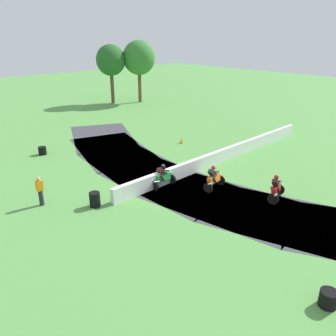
{
  "coord_description": "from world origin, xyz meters",
  "views": [
    {
      "loc": [
        -13.44,
        -14.18,
        8.73
      ],
      "look_at": [
        0.0,
        0.13,
        0.9
      ],
      "focal_mm": 36.88,
      "sensor_mm": 36.0,
      "label": 1
    }
  ],
  "objects_px": {
    "motorcycle_chase_orange": "(214,178)",
    "tire_stack_mid_b": "(328,299)",
    "tire_stack_near": "(42,151)",
    "tire_stack_mid_a": "(95,199)",
    "motorcycle_trailing_red": "(276,188)",
    "motorcycle_lead_green": "(164,176)",
    "traffic_cone": "(181,141)",
    "track_marshal": "(40,191)"
  },
  "relations": [
    {
      "from": "motorcycle_lead_green",
      "to": "tire_stack_near",
      "type": "distance_m",
      "value": 10.88
    },
    {
      "from": "motorcycle_lead_green",
      "to": "traffic_cone",
      "type": "distance_m",
      "value": 8.62
    },
    {
      "from": "motorcycle_trailing_red",
      "to": "tire_stack_near",
      "type": "bearing_deg",
      "value": 111.37
    },
    {
      "from": "motorcycle_chase_orange",
      "to": "motorcycle_lead_green",
      "type": "bearing_deg",
      "value": 132.2
    },
    {
      "from": "motorcycle_lead_green",
      "to": "traffic_cone",
      "type": "relative_size",
      "value": 3.83
    },
    {
      "from": "motorcycle_lead_green",
      "to": "motorcycle_chase_orange",
      "type": "relative_size",
      "value": 1.01
    },
    {
      "from": "motorcycle_trailing_red",
      "to": "tire_stack_near",
      "type": "relative_size",
      "value": 2.8
    },
    {
      "from": "tire_stack_mid_a",
      "to": "track_marshal",
      "type": "distance_m",
      "value": 2.93
    },
    {
      "from": "traffic_cone",
      "to": "tire_stack_near",
      "type": "bearing_deg",
      "value": 151.45
    },
    {
      "from": "motorcycle_trailing_red",
      "to": "tire_stack_mid_a",
      "type": "distance_m",
      "value": 9.94
    },
    {
      "from": "motorcycle_trailing_red",
      "to": "tire_stack_mid_a",
      "type": "xyz_separation_m",
      "value": [
        -7.84,
        6.1,
        -0.26
      ]
    },
    {
      "from": "motorcycle_lead_green",
      "to": "motorcycle_trailing_red",
      "type": "bearing_deg",
      "value": -57.92
    },
    {
      "from": "motorcycle_chase_orange",
      "to": "tire_stack_mid_b",
      "type": "bearing_deg",
      "value": -117.39
    },
    {
      "from": "motorcycle_trailing_red",
      "to": "tire_stack_mid_b",
      "type": "relative_size",
      "value": 2.73
    },
    {
      "from": "motorcycle_chase_orange",
      "to": "traffic_cone",
      "type": "height_order",
      "value": "motorcycle_chase_orange"
    },
    {
      "from": "motorcycle_trailing_red",
      "to": "tire_stack_mid_a",
      "type": "height_order",
      "value": "motorcycle_trailing_red"
    },
    {
      "from": "tire_stack_mid_a",
      "to": "tire_stack_mid_b",
      "type": "bearing_deg",
      "value": -80.82
    },
    {
      "from": "tire_stack_mid_b",
      "to": "track_marshal",
      "type": "distance_m",
      "value": 14.25
    },
    {
      "from": "motorcycle_lead_green",
      "to": "traffic_cone",
      "type": "xyz_separation_m",
      "value": [
        6.82,
        5.26,
        -0.43
      ]
    },
    {
      "from": "tire_stack_mid_a",
      "to": "motorcycle_trailing_red",
      "type": "bearing_deg",
      "value": -37.85
    },
    {
      "from": "track_marshal",
      "to": "tire_stack_near",
      "type": "bearing_deg",
      "value": 65.23
    },
    {
      "from": "motorcycle_lead_green",
      "to": "traffic_cone",
      "type": "bearing_deg",
      "value": 37.62
    },
    {
      "from": "tire_stack_mid_b",
      "to": "motorcycle_chase_orange",
      "type": "bearing_deg",
      "value": 62.61
    },
    {
      "from": "tire_stack_near",
      "to": "tire_stack_mid_a",
      "type": "relative_size",
      "value": 0.75
    },
    {
      "from": "motorcycle_trailing_red",
      "to": "tire_stack_mid_a",
      "type": "bearing_deg",
      "value": 142.15
    },
    {
      "from": "motorcycle_chase_orange",
      "to": "tire_stack_near",
      "type": "relative_size",
      "value": 2.79
    },
    {
      "from": "motorcycle_lead_green",
      "to": "motorcycle_trailing_red",
      "type": "distance_m",
      "value": 6.47
    },
    {
      "from": "track_marshal",
      "to": "motorcycle_trailing_red",
      "type": "bearing_deg",
      "value": -39.7
    },
    {
      "from": "tire_stack_mid_a",
      "to": "track_marshal",
      "type": "relative_size",
      "value": 0.49
    },
    {
      "from": "tire_stack_mid_a",
      "to": "tire_stack_near",
      "type": "bearing_deg",
      "value": 80.87
    },
    {
      "from": "motorcycle_chase_orange",
      "to": "track_marshal",
      "type": "xyz_separation_m",
      "value": [
        -8.44,
        4.93,
        0.17
      ]
    },
    {
      "from": "tire_stack_near",
      "to": "tire_stack_mid_b",
      "type": "distance_m",
      "value": 21.51
    },
    {
      "from": "tire_stack_mid_b",
      "to": "traffic_cone",
      "type": "relative_size",
      "value": 1.4
    },
    {
      "from": "tire_stack_mid_a",
      "to": "track_marshal",
      "type": "xyz_separation_m",
      "value": [
        -2.01,
        2.09,
        0.42
      ]
    },
    {
      "from": "motorcycle_lead_green",
      "to": "track_marshal",
      "type": "bearing_deg",
      "value": 157.18
    },
    {
      "from": "motorcycle_chase_orange",
      "to": "motorcycle_trailing_red",
      "type": "bearing_deg",
      "value": -66.46
    },
    {
      "from": "motorcycle_chase_orange",
      "to": "tire_stack_mid_b",
      "type": "height_order",
      "value": "motorcycle_chase_orange"
    },
    {
      "from": "tire_stack_near",
      "to": "tire_stack_mid_a",
      "type": "xyz_separation_m",
      "value": [
        -1.59,
        -9.89,
        0.1
      ]
    },
    {
      "from": "motorcycle_lead_green",
      "to": "tire_stack_mid_b",
      "type": "height_order",
      "value": "motorcycle_lead_green"
    },
    {
      "from": "motorcycle_chase_orange",
      "to": "traffic_cone",
      "type": "xyz_separation_m",
      "value": [
        4.81,
        7.48,
        -0.43
      ]
    },
    {
      "from": "motorcycle_trailing_red",
      "to": "tire_stack_near",
      "type": "distance_m",
      "value": 17.17
    },
    {
      "from": "tire_stack_near",
      "to": "tire_stack_mid_b",
      "type": "height_order",
      "value": "same"
    }
  ]
}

